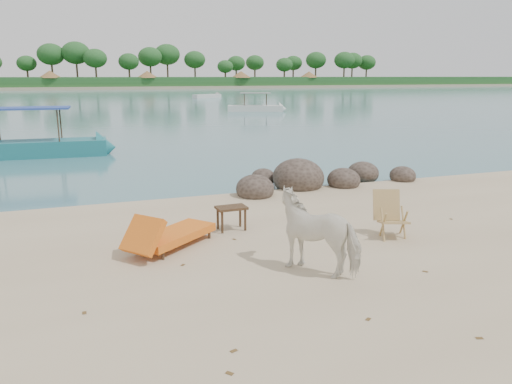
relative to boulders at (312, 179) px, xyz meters
The scene contains 12 objects.
water 83.86m from the boulders, 91.92° to the left, with size 400.00×400.00×0.00m, color #3B6F76.
far_shore 163.84m from the boulders, 90.98° to the left, with size 420.00×90.00×1.40m, color tan.
far_scenery 130.57m from the boulders, 91.22° to the left, with size 420.00×18.00×9.50m.
boulders is the anchor object (origin of this frame).
cow 7.08m from the boulders, 114.95° to the right, with size 0.77×1.69×1.43m, color white.
side_table 5.26m from the boulders, 136.03° to the right, with size 0.67×0.43×0.54m, color #311D13, non-canonical shape.
lounge_chair 6.73m from the boulders, 140.44° to the right, with size 2.29×0.80×0.69m, color orange, non-canonical shape.
deck_chair 5.38m from the boulders, 96.98° to the right, with size 0.63×0.69×0.99m, color tan, non-canonical shape.
boat_near 13.35m from the boulders, 132.20° to the left, with size 7.19×1.62×3.49m, color #1B6870, non-canonical shape.
boat_mid 34.97m from the boulders, 73.22° to the left, with size 6.14×1.38×2.99m, color silver, non-canonical shape.
boat_far 66.92m from the boulders, 78.54° to the left, with size 5.75×1.29×0.67m, color silver, non-canonical shape.
dead_leaves 6.83m from the boulders, 117.29° to the right, with size 8.65×7.52×0.00m.
Camera 1 is at (-4.12, -7.83, 3.44)m, focal length 35.00 mm.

